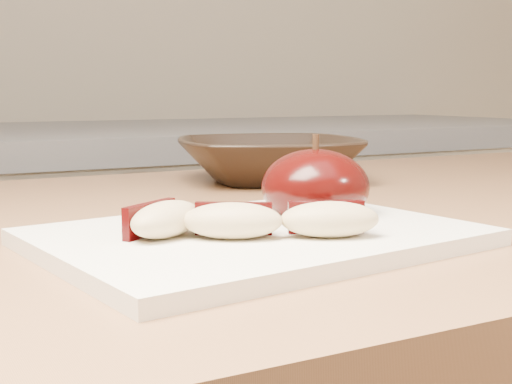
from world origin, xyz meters
TOP-DOWN VIEW (x-y plane):
  - cutting_board at (0.08, 0.37)m, footprint 0.30×0.24m
  - apple_half at (0.15, 0.40)m, footprint 0.09×0.09m
  - apple_wedge_a at (0.02, 0.38)m, footprint 0.07×0.06m
  - apple_wedge_b at (0.06, 0.35)m, footprint 0.07×0.06m
  - apple_wedge_c at (0.11, 0.33)m, footprint 0.07×0.05m
  - bowl at (0.26, 0.66)m, footprint 0.25×0.25m

SIDE VIEW (x-z plane):
  - cutting_board at x=0.08m, z-range 0.90..0.91m
  - apple_wedge_a at x=0.02m, z-range 0.91..0.93m
  - apple_wedge_b at x=0.06m, z-range 0.91..0.93m
  - apple_wedge_c at x=0.11m, z-range 0.91..0.93m
  - bowl at x=0.26m, z-range 0.90..0.95m
  - apple_half at x=0.15m, z-range 0.90..0.97m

